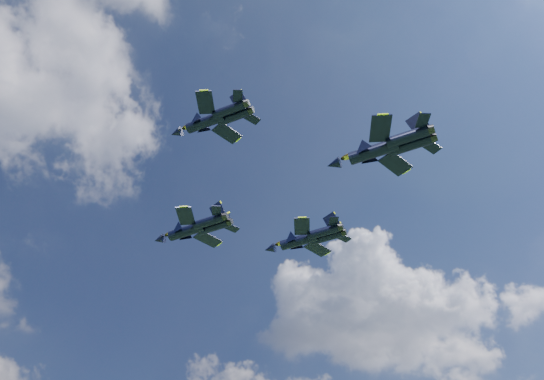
{
  "coord_description": "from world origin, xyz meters",
  "views": [
    {
      "loc": [
        -37.55,
        -51.55,
        3.13
      ],
      "look_at": [
        3.21,
        -0.84,
        61.25
      ],
      "focal_mm": 35.0,
      "sensor_mm": 36.0,
      "label": 1
    }
  ],
  "objects": [
    {
      "name": "jet_slot",
      "position": [
        9.59,
        -16.86,
        61.41
      ],
      "size": [
        13.09,
        17.87,
        4.28
      ],
      "rotation": [
        0.0,
        0.0,
        0.45
      ],
      "color": "black"
    },
    {
      "name": "jet_lead",
      "position": [
        -2.72,
        16.57,
        60.18
      ],
      "size": [
        11.99,
        16.39,
        3.92
      ],
      "rotation": [
        0.0,
        0.0,
        0.45
      ],
      "color": "black"
    },
    {
      "name": "jet_right",
      "position": [
        16.94,
        8.81,
        62.65
      ],
      "size": [
        12.56,
        17.15,
        4.11
      ],
      "rotation": [
        0.0,
        0.0,
        0.45
      ],
      "color": "black"
    },
    {
      "name": "jet_left",
      "position": [
        -13.55,
        -5.73,
        61.53
      ],
      "size": [
        10.19,
        13.88,
        3.33
      ],
      "rotation": [
        0.0,
        0.0,
        0.46
      ],
      "color": "black"
    }
  ]
}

